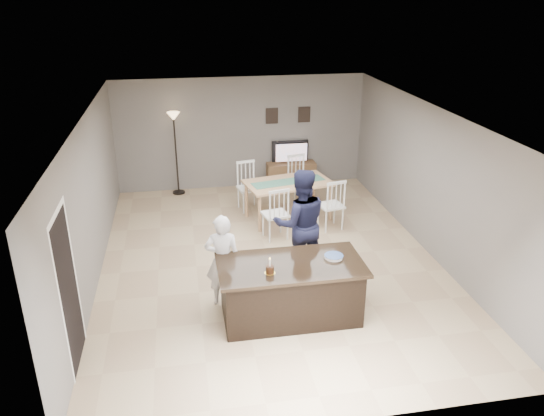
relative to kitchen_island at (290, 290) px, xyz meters
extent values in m
plane|color=tan|center=(0.00, 1.80, -0.45)|extent=(8.00, 8.00, 0.00)
plane|color=slate|center=(0.00, 5.80, 0.90)|extent=(6.00, 0.00, 6.00)
plane|color=slate|center=(0.00, -2.20, 0.90)|extent=(6.00, 0.00, 6.00)
plane|color=slate|center=(-3.00, 1.80, 0.90)|extent=(0.00, 8.00, 8.00)
plane|color=slate|center=(3.00, 1.80, 0.90)|extent=(0.00, 8.00, 8.00)
plane|color=white|center=(0.00, 1.80, 2.25)|extent=(8.00, 8.00, 0.00)
cube|color=black|center=(0.00, 0.00, -0.03)|extent=(2.00, 1.00, 0.85)
cube|color=black|center=(0.00, 0.00, 0.42)|extent=(2.15, 1.10, 0.05)
cube|color=brown|center=(1.20, 5.57, -0.15)|extent=(1.20, 0.40, 0.60)
imported|color=black|center=(1.20, 5.64, 0.41)|extent=(0.91, 0.12, 0.53)
plane|color=orange|center=(1.20, 5.56, 0.42)|extent=(0.78, 0.00, 0.78)
cube|color=black|center=(0.75, 5.78, 1.30)|extent=(0.30, 0.02, 0.38)
cube|color=black|center=(1.55, 5.78, 1.30)|extent=(0.30, 0.02, 0.38)
plane|color=black|center=(-2.99, -0.50, 0.60)|extent=(0.00, 2.10, 2.10)
plane|color=white|center=(-2.99, -0.50, 1.69)|extent=(0.00, 1.02, 1.02)
imported|color=silver|center=(-0.95, 0.55, 0.30)|extent=(0.59, 0.42, 1.50)
imported|color=#161832|center=(0.43, 1.22, 0.50)|extent=(0.95, 0.74, 1.92)
cylinder|color=gold|center=(-0.35, -0.22, 0.45)|extent=(0.16, 0.16, 0.00)
cylinder|color=#3B1E10|center=(-0.35, -0.22, 0.50)|extent=(0.12, 0.12, 0.11)
cylinder|color=white|center=(-0.35, -0.22, 0.61)|extent=(0.02, 0.02, 0.12)
sphere|color=#FFBF4C|center=(-0.35, -0.22, 0.68)|extent=(0.02, 0.02, 0.02)
cylinder|color=white|center=(0.67, 0.06, 0.45)|extent=(0.28, 0.28, 0.01)
cylinder|color=white|center=(0.67, 0.06, 0.47)|extent=(0.28, 0.28, 0.01)
cylinder|color=white|center=(0.67, 0.06, 0.48)|extent=(0.28, 0.28, 0.01)
cylinder|color=#2D4C8C|center=(0.67, 0.06, 0.49)|extent=(0.28, 0.28, 0.00)
cube|color=tan|center=(0.72, 3.61, 0.36)|extent=(1.95, 1.34, 0.04)
cylinder|color=tan|center=(0.01, 3.04, -0.06)|extent=(0.07, 0.07, 0.79)
cylinder|color=tan|center=(1.42, 4.17, -0.06)|extent=(0.07, 0.07, 0.79)
cube|color=#477F69|center=(0.72, 3.61, 0.39)|extent=(1.61, 0.70, 0.01)
cube|color=silver|center=(0.27, 2.72, 0.05)|extent=(0.55, 0.53, 0.04)
cylinder|color=silver|center=(0.12, 2.51, -0.21)|extent=(0.04, 0.04, 0.48)
cylinder|color=silver|center=(0.42, 2.93, -0.21)|extent=(0.04, 0.04, 0.48)
cube|color=silver|center=(0.31, 2.52, 0.60)|extent=(0.42, 0.12, 0.06)
cube|color=silver|center=(1.47, 2.97, 0.05)|extent=(0.55, 0.53, 0.04)
cylinder|color=silver|center=(1.32, 2.75, -0.21)|extent=(0.04, 0.04, 0.48)
cylinder|color=silver|center=(1.62, 3.18, -0.21)|extent=(0.04, 0.04, 0.48)
cube|color=silver|center=(1.51, 2.77, 0.60)|extent=(0.42, 0.12, 0.06)
cube|color=silver|center=(-0.04, 4.25, 0.05)|extent=(0.55, 0.53, 0.04)
cylinder|color=silver|center=(0.11, 4.46, -0.21)|extent=(0.04, 0.04, 0.48)
cylinder|color=silver|center=(-0.19, 4.03, -0.21)|extent=(0.04, 0.04, 0.48)
cube|color=silver|center=(-0.08, 4.44, 0.60)|extent=(0.42, 0.12, 0.06)
cube|color=silver|center=(1.16, 4.49, 0.05)|extent=(0.55, 0.53, 0.04)
cylinder|color=silver|center=(1.31, 4.71, -0.21)|extent=(0.04, 0.04, 0.48)
cylinder|color=silver|center=(1.01, 4.28, -0.21)|extent=(0.04, 0.04, 0.48)
cube|color=silver|center=(1.12, 4.69, 0.60)|extent=(0.42, 0.12, 0.06)
cylinder|color=black|center=(-1.59, 5.56, -0.44)|extent=(0.30, 0.30, 0.03)
cylinder|color=black|center=(-1.59, 5.56, 0.48)|extent=(0.04, 0.04, 1.82)
cone|color=#EABD81|center=(-1.59, 5.56, 1.43)|extent=(0.30, 0.30, 0.19)
camera|label=1|loc=(-1.46, -6.66, 4.19)|focal=35.00mm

